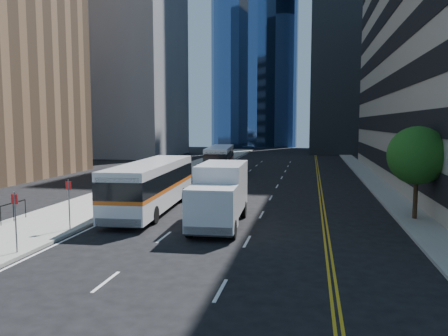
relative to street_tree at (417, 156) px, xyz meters
name	(u,v)px	position (x,y,z in m)	size (l,w,h in m)	color
ground	(228,254)	(-9.00, -8.00, -3.64)	(160.00, 160.00, 0.00)	black
sidewalk_west	(173,176)	(-19.50, 17.00, -3.57)	(5.00, 90.00, 0.15)	gray
sidewalk_east	(372,180)	(0.00, 17.00, -3.57)	(2.00, 90.00, 0.15)	gray
midrise_west	(121,50)	(-37.00, 44.00, 13.86)	(18.00, 18.00, 35.00)	gray
street_tree	(417,156)	(0.00, 0.00, 0.00)	(3.20, 3.20, 5.10)	#332114
bus_front	(152,184)	(-15.30, -0.05, -2.00)	(3.33, 11.82, 3.01)	silver
bus_rear	(220,158)	(-15.56, 21.70, -2.10)	(3.66, 11.17, 2.83)	white
box_truck	(220,194)	(-10.37, -3.18, -1.93)	(2.65, 6.86, 3.23)	silver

